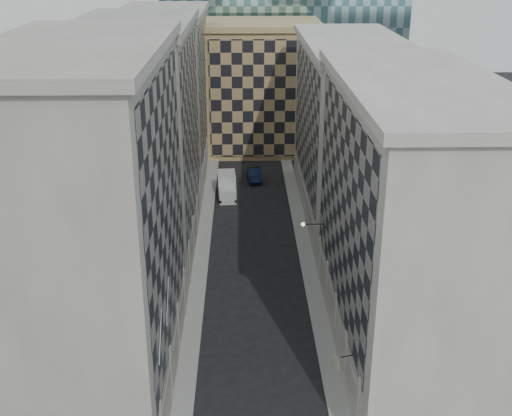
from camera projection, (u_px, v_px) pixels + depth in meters
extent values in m
cube|color=gray|center=(201.00, 257.00, 63.94)|extent=(1.50, 100.00, 0.15)
cube|color=gray|center=(306.00, 256.00, 64.16)|extent=(1.50, 100.00, 0.15)
cube|color=gray|center=(92.00, 232.00, 41.91)|extent=(10.00, 22.00, 23.00)
cube|color=gray|center=(165.00, 210.00, 41.45)|extent=(0.25, 19.36, 18.00)
cube|color=gray|center=(172.00, 358.00, 45.77)|extent=(0.45, 21.12, 3.20)
cube|color=gray|center=(72.00, 47.00, 37.42)|extent=(10.80, 22.80, 0.70)
cylinder|color=gray|center=(166.00, 375.00, 42.99)|extent=(0.90, 0.90, 4.40)
cylinder|color=gray|center=(174.00, 329.00, 48.08)|extent=(0.90, 0.90, 4.40)
cylinder|color=gray|center=(180.00, 292.00, 53.17)|extent=(0.90, 0.90, 4.40)
cube|color=gray|center=(141.00, 143.00, 62.45)|extent=(10.00, 22.00, 22.00)
cube|color=gray|center=(190.00, 128.00, 61.99)|extent=(0.25, 19.36, 17.00)
cube|color=gray|center=(193.00, 231.00, 66.12)|extent=(0.45, 21.12, 3.20)
cube|color=gray|center=(132.00, 23.00, 58.15)|extent=(10.80, 22.80, 0.70)
cylinder|color=gray|center=(185.00, 262.00, 58.26)|extent=(0.90, 0.90, 4.40)
cylinder|color=gray|center=(190.00, 237.00, 63.34)|extent=(0.90, 0.90, 4.40)
cylinder|color=gray|center=(194.00, 215.00, 68.43)|extent=(0.90, 0.90, 4.40)
cylinder|color=gray|center=(197.00, 196.00, 73.52)|extent=(0.90, 0.90, 4.40)
cube|color=gray|center=(165.00, 99.00, 83.00)|extent=(10.00, 22.00, 21.00)
cube|color=gray|center=(203.00, 87.00, 82.53)|extent=(0.25, 19.36, 16.00)
cube|color=gray|center=(204.00, 164.00, 86.47)|extent=(0.45, 21.12, 3.20)
cube|color=gray|center=(161.00, 12.00, 78.88)|extent=(10.80, 22.80, 0.70)
cylinder|color=gray|center=(200.00, 180.00, 78.61)|extent=(0.90, 0.90, 4.40)
cylinder|color=gray|center=(202.00, 166.00, 83.70)|extent=(0.90, 0.90, 4.40)
cylinder|color=gray|center=(204.00, 153.00, 88.78)|extent=(0.90, 0.90, 4.40)
cylinder|color=gray|center=(206.00, 142.00, 93.87)|extent=(0.90, 0.90, 4.40)
cube|color=#A5A197|center=(409.00, 225.00, 46.64)|extent=(10.00, 26.00, 20.00)
cube|color=gray|center=(343.00, 207.00, 45.97)|extent=(0.25, 22.88, 15.00)
cube|color=#A5A197|center=(338.00, 325.00, 49.72)|extent=(0.45, 24.96, 3.20)
cube|color=#A5A197|center=(423.00, 83.00, 42.71)|extent=(10.80, 26.80, 0.70)
cylinder|color=#A5A197|center=(364.00, 408.00, 39.88)|extent=(0.90, 0.90, 4.40)
cylinder|color=#A5A197|center=(351.00, 358.00, 44.69)|extent=(0.90, 0.90, 4.40)
cylinder|color=#A5A197|center=(340.00, 318.00, 49.50)|extent=(0.90, 0.90, 4.40)
cylinder|color=#A5A197|center=(331.00, 285.00, 54.31)|extent=(0.90, 0.90, 4.40)
cylinder|color=#A5A197|center=(324.00, 258.00, 59.12)|extent=(0.90, 0.90, 4.40)
cube|color=#A5A197|center=(350.00, 132.00, 71.80)|extent=(10.00, 28.00, 19.00)
cube|color=gray|center=(307.00, 119.00, 71.13)|extent=(0.25, 24.64, 14.00)
cube|color=#A5A197|center=(305.00, 198.00, 74.70)|extent=(0.45, 26.88, 3.20)
cube|color=#A5A197|center=(355.00, 42.00, 68.07)|extent=(10.80, 28.80, 0.70)
cube|color=tan|center=(262.00, 89.00, 95.86)|extent=(16.00, 14.00, 18.00)
cube|color=tan|center=(264.00, 100.00, 89.29)|extent=(15.20, 0.25, 16.50)
cube|color=tan|center=(263.00, 24.00, 92.29)|extent=(16.80, 14.80, 0.80)
cube|color=#2F2A25|center=(248.00, 42.00, 106.87)|extent=(6.00, 6.00, 28.00)
cylinder|color=gray|center=(160.00, 337.00, 36.87)|extent=(0.10, 2.33, 2.33)
cylinder|color=gray|center=(168.00, 301.00, 40.57)|extent=(0.10, 2.33, 2.33)
cylinder|color=black|center=(313.00, 224.00, 56.28)|extent=(1.80, 0.08, 0.08)
sphere|color=#FFE5B2|center=(303.00, 224.00, 56.26)|extent=(0.36, 0.36, 0.36)
cube|color=silver|center=(228.00, 195.00, 77.65)|extent=(2.17, 2.35, 1.67)
cube|color=silver|center=(227.00, 184.00, 79.65)|extent=(2.34, 3.46, 2.87)
cylinder|color=black|center=(220.00, 201.00, 77.05)|extent=(0.33, 0.85, 0.83)
cylinder|color=black|center=(236.00, 201.00, 77.20)|extent=(0.33, 0.85, 0.83)
cylinder|color=black|center=(219.00, 189.00, 80.99)|extent=(0.33, 0.85, 0.83)
cylinder|color=black|center=(234.00, 188.00, 81.13)|extent=(0.33, 0.85, 0.83)
imported|color=#0D1532|center=(254.00, 175.00, 84.73)|extent=(2.07, 4.93, 1.58)
cylinder|color=black|center=(347.00, 356.00, 41.49)|extent=(0.86, 0.30, 0.06)
cube|color=beige|center=(336.00, 362.00, 41.64)|extent=(0.28, 0.76, 0.77)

